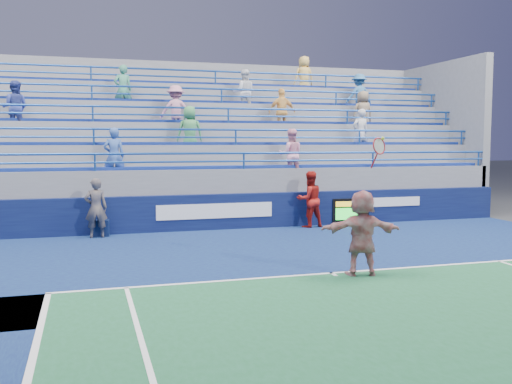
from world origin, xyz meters
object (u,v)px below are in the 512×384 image
object	(u,v)px
judge_chair	(101,227)
ball_girl	(310,199)
serve_speed_board	(350,211)
tennis_player	(362,233)
line_judge	(96,208)

from	to	relation	value
judge_chair	ball_girl	size ratio (longest dim) A/B	0.47
serve_speed_board	tennis_player	bearing A→B (deg)	-114.31
ball_girl	tennis_player	bearing A→B (deg)	69.97
serve_speed_board	judge_chair	size ratio (longest dim) A/B	1.48
serve_speed_board	ball_girl	distance (m)	1.61
judge_chair	tennis_player	xyz separation A→B (m)	(4.92, -6.56, 0.61)
judge_chair	tennis_player	world-z (taller)	tennis_player
judge_chair	tennis_player	distance (m)	8.22
tennis_player	line_judge	world-z (taller)	tennis_player
line_judge	ball_girl	bearing A→B (deg)	179.83
serve_speed_board	tennis_player	size ratio (longest dim) A/B	0.44
judge_chair	line_judge	distance (m)	0.68
line_judge	judge_chair	bearing A→B (deg)	-112.24
serve_speed_board	judge_chair	world-z (taller)	serve_speed_board
judge_chair	line_judge	size ratio (longest dim) A/B	0.49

